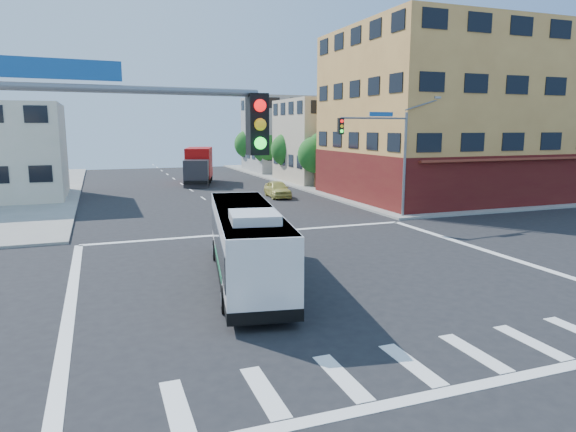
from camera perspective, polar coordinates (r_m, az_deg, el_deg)
name	(u,v)px	position (r m, az deg, el deg)	size (l,w,h in m)	color
ground	(321,277)	(21.19, 3.71, -6.76)	(120.00, 120.00, 0.00)	black
sidewalk_ne	(461,174)	(69.11, 18.67, 4.40)	(50.00, 50.00, 0.15)	gray
corner_building_ne	(448,129)	(46.58, 17.34, 9.23)	(18.10, 15.44, 14.00)	gold
building_east_near	(337,141)	(58.30, 5.48, 8.31)	(12.06, 10.06, 9.00)	tan
building_east_far	(293,135)	(71.16, 0.54, 9.03)	(12.06, 10.06, 10.00)	#979893
signal_mast_ne	(384,144)	(33.95, 10.62, 7.89)	(7.91, 1.13, 8.07)	slate
signal_mast_sw	(42,205)	(8.01, -25.67, 1.14)	(7.91, 1.01, 8.07)	slate
street_tree_a	(317,152)	(50.72, 3.24, 7.07)	(3.60, 3.60, 5.53)	#3A2915
street_tree_b	(289,148)	(58.13, 0.07, 7.61)	(3.80, 3.80, 5.79)	#3A2915
street_tree_c	(267,148)	(65.69, -2.38, 7.61)	(3.40, 3.40, 5.29)	#3A2915
street_tree_d	(249,142)	(73.33, -4.32, 8.15)	(4.00, 4.00, 6.03)	#3A2915
transit_bus	(247,242)	(20.29, -4.61, -2.94)	(4.13, 11.07, 3.21)	black
box_truck	(199,167)	(56.12, -9.90, 5.43)	(4.56, 8.81, 3.81)	#252429
parked_car	(278,189)	(44.65, -1.17, 3.01)	(1.70, 4.23, 1.44)	#C6BD56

